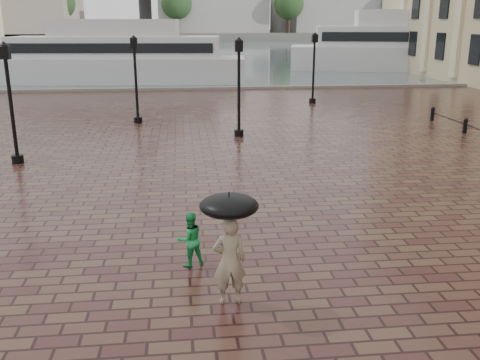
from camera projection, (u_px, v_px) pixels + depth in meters
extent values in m
plane|color=#3B1C1A|center=(172.00, 271.00, 11.68)|extent=(300.00, 300.00, 0.00)
plane|color=#4A545A|center=(178.00, 50.00, 99.29)|extent=(240.00, 240.00, 0.00)
cube|color=slate|center=(177.00, 90.00, 42.15)|extent=(80.00, 0.60, 0.30)
cube|color=#4C4C47|center=(178.00, 35.00, 163.75)|extent=(300.00, 60.00, 2.00)
cube|color=gray|center=(212.00, 7.00, 152.99)|extent=(30.00, 22.00, 14.00)
cube|color=gray|center=(331.00, 13.00, 157.11)|extent=(25.00, 22.00, 11.00)
cube|color=gray|center=(445.00, 4.00, 160.08)|extent=(35.00, 22.00, 16.00)
cylinder|color=#2D2119|center=(61.00, 26.00, 138.78)|extent=(1.00, 1.00, 8.00)
sphere|color=#1C3A1A|center=(59.00, 3.00, 137.21)|extent=(8.00, 8.00, 8.00)
cylinder|color=#2D2119|center=(177.00, 25.00, 141.94)|extent=(1.00, 1.00, 8.00)
sphere|color=#1C3A1A|center=(177.00, 4.00, 140.37)|extent=(8.00, 8.00, 8.00)
cylinder|color=#2D2119|center=(288.00, 25.00, 145.10)|extent=(1.00, 1.00, 8.00)
sphere|color=#1C3A1A|center=(289.00, 4.00, 143.53)|extent=(8.00, 8.00, 8.00)
cylinder|color=#2D2119|center=(395.00, 25.00, 148.27)|extent=(1.00, 1.00, 8.00)
sphere|color=#1C3A1A|center=(396.00, 4.00, 146.69)|extent=(8.00, 8.00, 8.00)
cylinder|color=black|center=(465.00, 127.00, 25.92)|extent=(0.20, 0.20, 0.60)
sphere|color=black|center=(466.00, 120.00, 25.83)|extent=(0.22, 0.22, 0.22)
cylinder|color=black|center=(432.00, 115.00, 29.26)|extent=(0.20, 0.20, 0.60)
sphere|color=black|center=(433.00, 109.00, 29.16)|extent=(0.22, 0.22, 0.22)
cylinder|color=black|center=(18.00, 159.00, 20.52)|extent=(0.44, 0.44, 0.30)
cylinder|color=black|center=(12.00, 111.00, 19.99)|extent=(0.14, 0.14, 4.00)
cube|color=black|center=(5.00, 52.00, 19.38)|extent=(0.35, 0.35, 0.50)
sphere|color=beige|center=(5.00, 52.00, 19.38)|extent=(0.28, 0.28, 0.28)
cylinder|color=black|center=(239.00, 133.00, 25.28)|extent=(0.44, 0.44, 0.30)
cylinder|color=black|center=(239.00, 94.00, 24.75)|extent=(0.14, 0.14, 4.00)
cube|color=black|center=(239.00, 46.00, 24.14)|extent=(0.35, 0.35, 0.50)
sphere|color=beige|center=(239.00, 46.00, 24.14)|extent=(0.28, 0.28, 0.28)
cylinder|color=black|center=(312.00, 101.00, 35.44)|extent=(0.44, 0.44, 0.30)
cylinder|color=black|center=(314.00, 72.00, 34.91)|extent=(0.14, 0.14, 4.00)
cube|color=black|center=(315.00, 38.00, 34.29)|extent=(0.35, 0.35, 0.50)
sphere|color=beige|center=(315.00, 38.00, 34.29)|extent=(0.28, 0.28, 0.28)
cylinder|color=black|center=(138.00, 120.00, 28.56)|extent=(0.44, 0.44, 0.30)
cylinder|color=black|center=(136.00, 85.00, 28.03)|extent=(0.14, 0.14, 4.00)
cube|color=black|center=(134.00, 43.00, 27.42)|extent=(0.35, 0.35, 0.50)
sphere|color=beige|center=(134.00, 43.00, 27.42)|extent=(0.28, 0.28, 0.28)
imported|color=gray|center=(229.00, 261.00, 10.14)|extent=(0.66, 0.45, 1.75)
imported|color=green|center=(190.00, 239.00, 11.79)|extent=(0.73, 0.65, 1.24)
cube|color=silver|center=(118.00, 70.00, 47.15)|extent=(22.77, 7.40, 2.15)
cube|color=silver|center=(116.00, 47.00, 46.58)|extent=(18.25, 6.27, 1.79)
cube|color=silver|center=(115.00, 28.00, 46.12)|extent=(11.07, 5.08, 1.43)
cylinder|color=black|center=(145.00, 8.00, 45.71)|extent=(1.07, 1.07, 2.15)
cube|color=black|center=(110.00, 48.00, 44.31)|extent=(16.94, 1.66, 0.81)
cube|color=black|center=(122.00, 46.00, 48.85)|extent=(16.94, 1.66, 0.81)
cube|color=silver|center=(413.00, 58.00, 58.54)|extent=(27.35, 12.27, 2.55)
cube|color=silver|center=(415.00, 36.00, 57.87)|extent=(21.98, 10.23, 2.13)
cube|color=silver|center=(417.00, 18.00, 57.32)|extent=(13.55, 7.67, 1.70)
cube|color=black|center=(420.00, 37.00, 55.19)|extent=(19.70, 4.70, 0.96)
cube|color=black|center=(410.00, 36.00, 60.55)|extent=(19.70, 4.70, 0.96)
cylinder|color=black|center=(229.00, 231.00, 9.97)|extent=(0.02, 0.02, 0.95)
ellipsoid|color=black|center=(229.00, 206.00, 9.83)|extent=(1.10, 1.10, 0.39)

